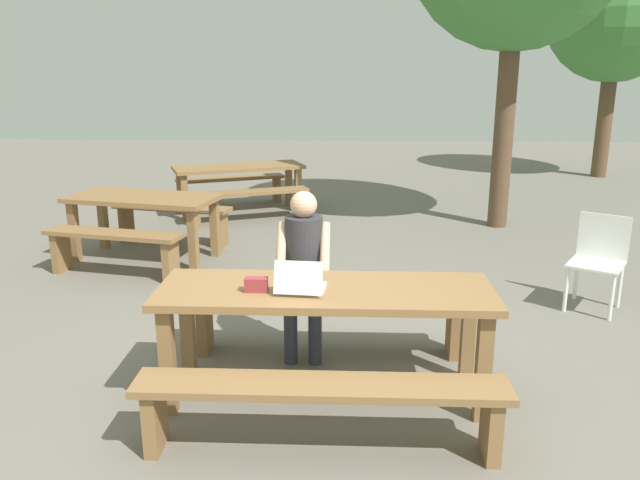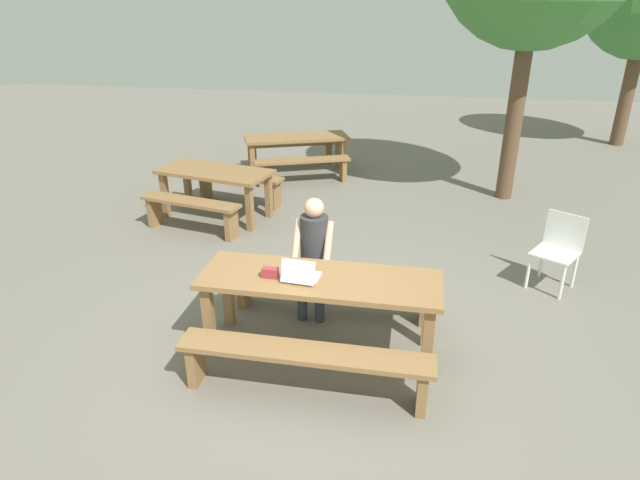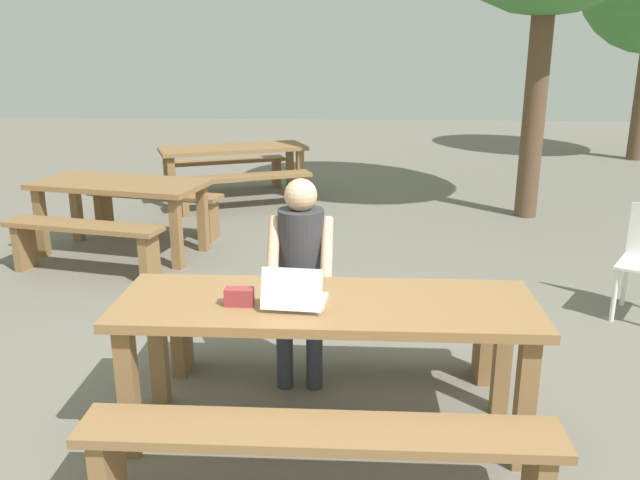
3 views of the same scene
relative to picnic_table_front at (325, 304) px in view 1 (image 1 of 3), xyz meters
name	(u,v)px [view 1 (image 1 of 3)]	position (x,y,z in m)	size (l,w,h in m)	color
ground_plane	(325,395)	(0.00, 0.00, -0.65)	(30.00, 30.00, 0.00)	slate
picnic_table_front	(325,304)	(0.00, 0.00, 0.00)	(2.16, 0.72, 0.77)	olive
bench_near	(321,399)	(0.00, -0.66, -0.31)	(2.11, 0.30, 0.44)	olive
bench_far	(328,311)	(0.00, 0.66, -0.31)	(2.11, 0.30, 0.44)	olive
laptop	(300,283)	(-0.16, -0.08, 0.17)	(0.32, 0.30, 0.22)	white
small_pouch	(256,285)	(-0.43, -0.08, 0.16)	(0.14, 0.07, 0.09)	#993338
person_seated	(304,264)	(-0.18, 0.62, 0.08)	(0.39, 0.40, 1.27)	#333847
plastic_chair	(598,259)	(2.41, 1.73, -0.19)	(0.61, 0.61, 0.85)	white
picnic_table_mid	(239,173)	(-1.47, 5.45, -0.05)	(2.01, 1.35, 0.71)	olive
bench_mid_south	(249,199)	(-1.24, 4.88, -0.32)	(1.69, 0.92, 0.44)	olive
bench_mid_north	(231,184)	(-1.71, 6.02, -0.32)	(1.69, 0.92, 0.44)	olive
picnic_table_rear	(144,206)	(-2.15, 3.06, -0.04)	(1.78, 1.10, 0.73)	olive
bench_rear_south	(113,244)	(-2.29, 2.42, -0.30)	(1.52, 0.60, 0.48)	olive
bench_rear_north	(172,216)	(-2.02, 3.70, -0.30)	(1.52, 0.60, 0.48)	olive
tree_right	(617,13)	(5.17, 8.97, 2.44)	(2.60, 2.60, 4.42)	brown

